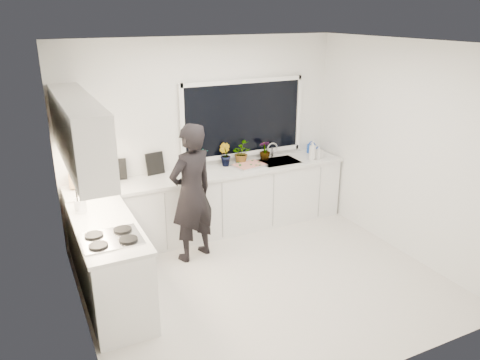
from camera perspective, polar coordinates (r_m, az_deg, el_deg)
floor at (r=5.67m, az=2.77°, el=-12.18°), size 4.00×3.50×0.02m
wall_back at (r=6.61m, az=-4.41°, el=5.38°), size 4.00×0.02×2.70m
wall_left at (r=4.52m, az=-19.90°, el=-2.80°), size 0.02×3.50×2.70m
wall_right at (r=6.27m, az=19.33°, el=3.50°), size 0.02×3.50×2.70m
ceiling at (r=4.82m, az=3.33°, el=16.40°), size 4.00×3.50×0.02m
window at (r=6.77m, az=0.41°, el=7.53°), size 1.80×0.02×1.00m
base_cabinets_back at (r=6.63m, az=-3.20°, el=-2.86°), size 3.92×0.58×0.88m
base_cabinets_left at (r=5.26m, az=-15.51°, el=-10.05°), size 0.58×1.60×0.88m
countertop_back at (r=6.46m, az=-3.25°, el=0.88°), size 3.94×0.62×0.04m
countertop_left at (r=5.05m, az=-15.99°, el=-5.51°), size 0.62×1.60×0.04m
upper_cabinets at (r=5.06m, az=-19.10°, el=5.64°), size 0.34×2.10×0.70m
sink at (r=6.93m, az=4.75°, el=1.91°), size 0.58×0.42×0.14m
faucet at (r=7.04m, az=3.95°, el=3.60°), size 0.03×0.03×0.22m
stovetop at (r=4.72m, az=-15.46°, el=-6.84°), size 0.56×0.48×0.03m
person at (r=5.81m, az=-5.91°, el=-1.60°), size 0.75×0.61×1.76m
pizza_tray at (r=6.64m, az=1.11°, el=1.78°), size 0.49×0.40×0.03m
pizza at (r=6.64m, az=1.11°, el=1.92°), size 0.45×0.36×0.01m
watering_can at (r=7.38m, az=8.68°, el=3.81°), size 0.18×0.18×0.13m
paper_towel_roll at (r=6.14m, az=-15.65°, el=0.61°), size 0.13×0.13×0.26m
knife_block at (r=6.13m, az=-19.51°, el=-0.03°), size 0.15×0.12×0.22m
utensil_crock at (r=5.40m, az=-18.87°, el=-2.98°), size 0.16×0.16×0.16m
picture_frame_large at (r=6.29m, az=-14.65°, el=1.27°), size 0.22×0.06×0.28m
picture_frame_small at (r=6.40m, az=-10.33°, el=2.00°), size 0.25×0.05×0.30m
herb_plants at (r=6.72m, az=-0.36°, el=3.26°), size 1.17×0.31×0.32m
soap_bottles at (r=7.03m, az=9.07°, el=3.54°), size 0.25×0.15×0.29m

